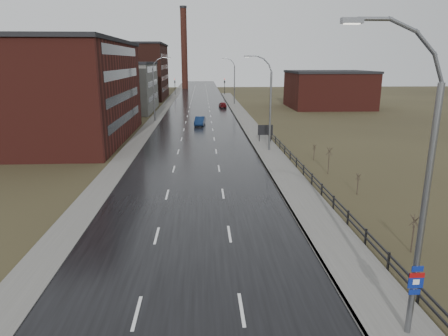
{
  "coord_description": "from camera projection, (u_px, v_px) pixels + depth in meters",
  "views": [
    {
      "loc": [
        0.69,
        -11.36,
        10.71
      ],
      "look_at": [
        2.24,
        17.23,
        3.0
      ],
      "focal_mm": 32.0,
      "sensor_mm": 36.0,
      "label": 1
    }
  ],
  "objects": [
    {
      "name": "road",
      "position": [
        199.0,
        122.0,
        71.55
      ],
      "size": [
        14.0,
        300.0,
        0.06
      ],
      "primitive_type": "cube",
      "color": "black",
      "rests_on": "ground"
    },
    {
      "name": "sidewalk_left",
      "position": [
        153.0,
        123.0,
        71.11
      ],
      "size": [
        2.4,
        260.0,
        0.12
      ],
      "primitive_type": "cube",
      "color": "#595651",
      "rests_on": "ground"
    },
    {
      "name": "warehouse_mid",
      "position": [
        116.0,
        87.0,
        86.6
      ],
      "size": [
        16.32,
        20.4,
        10.5
      ],
      "color": "slate",
      "rests_on": "ground"
    },
    {
      "name": "guardrail",
      "position": [
        324.0,
        191.0,
        31.71
      ],
      "size": [
        0.1,
        53.05,
        1.1
      ],
      "color": "black",
      "rests_on": "ground"
    },
    {
      "name": "warehouse_far",
      "position": [
        119.0,
        71.0,
        114.62
      ],
      "size": [
        26.52,
        24.48,
        15.5
      ],
      "color": "#331611",
      "rests_on": "ground"
    },
    {
      "name": "smokestack",
      "position": [
        184.0,
        48.0,
        153.99
      ],
      "size": [
        2.7,
        2.7,
        30.7
      ],
      "color": "#331611",
      "rests_on": "ground"
    },
    {
      "name": "streetlight_left",
      "position": [
        155.0,
        89.0,
        71.56
      ],
      "size": [
        3.36,
        0.28,
        11.35
      ],
      "color": "slate",
      "rests_on": "ground"
    },
    {
      "name": "curb_right",
      "position": [
        256.0,
        152.0,
        47.8
      ],
      "size": [
        0.16,
        180.0,
        0.18
      ],
      "primitive_type": "cube",
      "color": "slate",
      "rests_on": "ground"
    },
    {
      "name": "car_near",
      "position": [
        200.0,
        121.0,
        67.98
      ],
      "size": [
        2.0,
        4.59,
        1.47
      ],
      "primitive_type": "imported",
      "rotation": [
        0.0,
        0.0,
        -0.1
      ],
      "color": "#0D1F43",
      "rests_on": "ground"
    },
    {
      "name": "streetlight_main",
      "position": [
        418.0,
        193.0,
        14.5
      ],
      "size": [
        3.91,
        0.29,
        12.11
      ],
      "color": "slate",
      "rests_on": "ground"
    },
    {
      "name": "building_right",
      "position": [
        329.0,
        89.0,
        93.25
      ],
      "size": [
        18.36,
        16.32,
        8.5
      ],
      "color": "#471914",
      "rests_on": "ground"
    },
    {
      "name": "streetlight_right_mid",
      "position": [
        268.0,
        103.0,
        47.34
      ],
      "size": [
        3.36,
        0.28,
        11.35
      ],
      "color": "slate",
      "rests_on": "ground"
    },
    {
      "name": "warehouse_near",
      "position": [
        43.0,
        91.0,
        54.24
      ],
      "size": [
        22.44,
        28.56,
        13.5
      ],
      "color": "#471914",
      "rests_on": "ground"
    },
    {
      "name": "shrub_d",
      "position": [
        358.0,
        183.0,
        32.81
      ],
      "size": [
        0.43,
        0.45,
        1.79
      ],
      "color": "#382D23",
      "rests_on": "ground"
    },
    {
      "name": "sidewalk_right",
      "position": [
        269.0,
        152.0,
        47.88
      ],
      "size": [
        3.2,
        180.0,
        0.18
      ],
      "primitive_type": "cube",
      "color": "#595651",
      "rests_on": "ground"
    },
    {
      "name": "shrub_e",
      "position": [
        329.0,
        160.0,
        38.68
      ],
      "size": [
        0.63,
        0.66,
        2.67
      ],
      "color": "#382D23",
      "rests_on": "ground"
    },
    {
      "name": "car_far",
      "position": [
        223.0,
        105.0,
        93.89
      ],
      "size": [
        1.87,
        4.07,
        1.35
      ],
      "primitive_type": "imported",
      "rotation": [
        0.0,
        0.0,
        3.21
      ],
      "color": "#520D11",
      "rests_on": "ground"
    },
    {
      "name": "shrub_c",
      "position": [
        413.0,
        233.0,
        22.77
      ],
      "size": [
        0.54,
        0.57,
        2.28
      ],
      "color": "#382D23",
      "rests_on": "ground"
    },
    {
      "name": "billboard",
      "position": [
        265.0,
        131.0,
        53.57
      ],
      "size": [
        2.03,
        0.17,
        2.41
      ],
      "color": "black",
      "rests_on": "ground"
    },
    {
      "name": "traffic_light_right",
      "position": [
        225.0,
        80.0,
        128.63
      ],
      "size": [
        0.58,
        2.73,
        5.3
      ],
      "color": "black",
      "rests_on": "ground"
    },
    {
      "name": "shrub_f",
      "position": [
        314.0,
        152.0,
        44.18
      ],
      "size": [
        0.43,
        0.45,
        1.79
      ],
      "color": "#382D23",
      "rests_on": "ground"
    },
    {
      "name": "traffic_light_left",
      "position": [
        175.0,
        81.0,
        127.79
      ],
      "size": [
        0.58,
        2.73,
        5.3
      ],
      "color": "black",
      "rests_on": "ground"
    },
    {
      "name": "streetlight_right_far",
      "position": [
        233.0,
        81.0,
        99.41
      ],
      "size": [
        3.36,
        0.28,
        11.35
      ],
      "color": "slate",
      "rests_on": "ground"
    }
  ]
}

